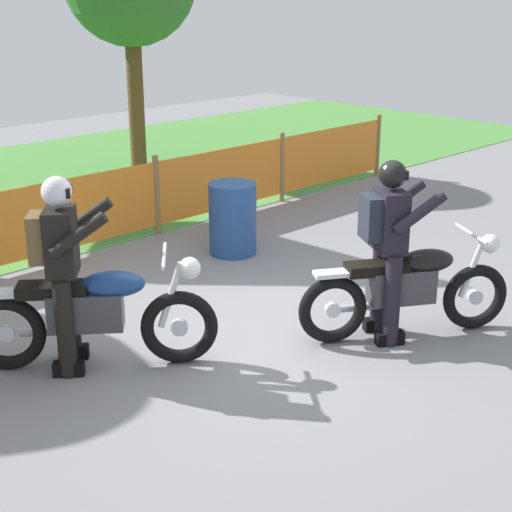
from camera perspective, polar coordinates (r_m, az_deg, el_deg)
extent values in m
cube|color=gray|center=(7.46, 0.58, -5.70)|extent=(24.00, 24.00, 0.02)
cylinder|color=olive|center=(10.27, -7.26, 4.41)|extent=(0.08, 0.08, 1.05)
cylinder|color=olive|center=(11.78, 1.89, 6.50)|extent=(0.08, 0.08, 1.05)
cylinder|color=olive|center=(13.53, 8.87, 7.97)|extent=(0.08, 0.08, 1.05)
cube|color=orange|center=(9.63, -12.82, 3.19)|extent=(2.27, 0.02, 0.85)
cube|color=orange|center=(10.98, -2.38, 5.65)|extent=(2.27, 0.02, 0.85)
cube|color=orange|center=(12.63, 5.62, 7.39)|extent=(2.27, 0.02, 0.85)
cylinder|color=brown|center=(14.02, -8.77, 11.24)|extent=(0.28, 0.28, 2.43)
torus|color=black|center=(6.80, -5.62, -5.20)|extent=(0.59, 0.51, 0.67)
cylinder|color=silver|center=(6.80, -5.62, -5.20)|extent=(0.15, 0.14, 0.15)
torus|color=black|center=(6.98, -17.77, -5.40)|extent=(0.59, 0.51, 0.67)
cylinder|color=silver|center=(6.98, -17.77, -5.40)|extent=(0.15, 0.14, 0.15)
cube|color=#38383D|center=(6.78, -12.32, -3.89)|extent=(0.64, 0.59, 0.33)
ellipsoid|color=navy|center=(6.67, -10.41, -2.03)|extent=(0.58, 0.54, 0.23)
cube|color=black|center=(6.75, -14.64, -2.38)|extent=(0.60, 0.55, 0.10)
cube|color=silver|center=(6.85, -18.08, -2.61)|extent=(0.40, 0.37, 0.04)
cylinder|color=silver|center=(6.68, -6.24, -2.85)|extent=(0.22, 0.20, 0.59)
sphere|color=white|center=(6.59, -4.86, -0.87)|extent=(0.26, 0.26, 0.19)
cylinder|color=silver|center=(6.56, -6.72, 0.02)|extent=(0.42, 0.51, 0.03)
cylinder|color=silver|center=(7.07, -14.56, -5.37)|extent=(0.49, 0.42, 0.07)
torus|color=black|center=(7.71, 15.69, -2.89)|extent=(0.61, 0.43, 0.65)
cylinder|color=silver|center=(7.71, 15.69, -2.89)|extent=(0.15, 0.13, 0.14)
torus|color=black|center=(7.17, 5.62, -3.93)|extent=(0.61, 0.43, 0.65)
cylinder|color=silver|center=(7.17, 5.62, -3.93)|extent=(0.15, 0.13, 0.14)
cube|color=#38383D|center=(7.33, 10.57, -2.13)|extent=(0.64, 0.53, 0.32)
ellipsoid|color=black|center=(7.34, 12.35, -0.35)|extent=(0.58, 0.48, 0.22)
cube|color=black|center=(7.17, 8.80, -0.87)|extent=(0.60, 0.49, 0.10)
cube|color=silver|center=(7.04, 5.71, -1.28)|extent=(0.40, 0.33, 0.04)
cylinder|color=silver|center=(7.58, 15.49, -0.87)|extent=(0.23, 0.17, 0.58)
sphere|color=white|center=(7.58, 16.73, 0.87)|extent=(0.25, 0.25, 0.18)
cylinder|color=silver|center=(7.46, 15.45, 1.58)|extent=(0.35, 0.53, 0.03)
cylinder|color=silver|center=(7.43, 7.87, -3.71)|extent=(0.51, 0.35, 0.07)
cylinder|color=black|center=(6.99, -13.39, -4.10)|extent=(0.21, 0.21, 0.86)
cube|color=black|center=(7.14, -13.16, -6.82)|extent=(0.27, 0.25, 0.12)
cylinder|color=black|center=(6.70, -13.76, -5.18)|extent=(0.21, 0.21, 0.86)
cube|color=black|center=(6.86, -13.52, -8.00)|extent=(0.27, 0.25, 0.12)
cube|color=black|center=(6.59, -14.05, 1.02)|extent=(0.41, 0.43, 0.56)
cylinder|color=black|center=(6.74, -12.35, 2.65)|extent=(0.44, 0.38, 0.38)
cylinder|color=black|center=(6.32, -12.83, 1.50)|extent=(0.44, 0.38, 0.38)
sphere|color=silver|center=(6.48, -14.36, 4.59)|extent=(0.35, 0.35, 0.25)
cube|color=black|center=(6.46, -13.48, 4.62)|extent=(0.14, 0.16, 0.08)
cube|color=brown|center=(6.61, -15.53, 1.30)|extent=(0.30, 0.32, 0.40)
cylinder|color=black|center=(7.44, 8.98, -2.33)|extent=(0.21, 0.21, 0.86)
cube|color=black|center=(7.58, 8.83, -4.93)|extent=(0.28, 0.23, 0.12)
cylinder|color=black|center=(7.16, 9.90, -3.25)|extent=(0.21, 0.21, 0.86)
cube|color=black|center=(7.31, 9.74, -5.93)|extent=(0.28, 0.23, 0.12)
cube|color=black|center=(7.07, 9.75, 2.55)|extent=(0.39, 0.43, 0.56)
cylinder|color=black|center=(7.29, 10.47, 4.05)|extent=(0.46, 0.34, 0.38)
cylinder|color=black|center=(6.91, 11.87, 3.09)|extent=(0.46, 0.34, 0.38)
sphere|color=black|center=(6.96, 9.94, 5.91)|extent=(0.34, 0.34, 0.25)
cube|color=black|center=(6.99, 10.71, 5.93)|extent=(0.12, 0.17, 0.08)
cube|color=#1E232D|center=(6.99, 8.47, 2.79)|extent=(0.28, 0.32, 0.40)
cylinder|color=navy|center=(9.47, -1.72, 2.75)|extent=(0.58, 0.58, 0.88)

